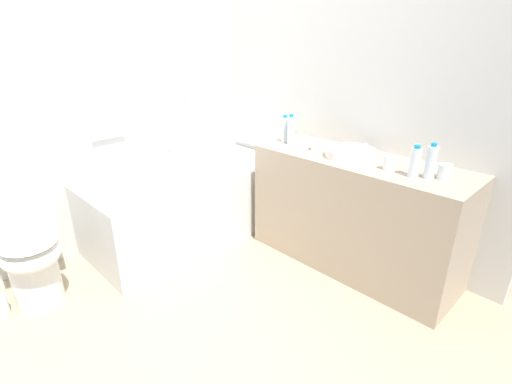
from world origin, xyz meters
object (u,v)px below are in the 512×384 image
bathtub (190,202)px  water_bottle_3 (431,162)px  water_bottle_2 (285,130)px  drinking_glass_2 (444,172)px  drinking_glass_0 (388,163)px  toilet (30,256)px  water_bottle_0 (415,162)px  sink_faucet (365,148)px  water_bottle_1 (291,130)px  sink_basin (350,153)px  drinking_glass_1 (316,145)px

bathtub → water_bottle_3: (0.56, -1.70, 0.62)m
water_bottle_2 → drinking_glass_2: bearing=-88.3°
water_bottle_3 → drinking_glass_0: water_bottle_3 is taller
toilet → drinking_glass_2: drinking_glass_2 is taller
bathtub → water_bottle_0: bearing=-72.5°
water_bottle_3 → sink_faucet: bearing=67.2°
water_bottle_2 → bathtub: bearing=136.4°
water_bottle_1 → drinking_glass_0: bearing=-92.4°
drinking_glass_0 → drinking_glass_2: drinking_glass_0 is taller
water_bottle_3 → drinking_glass_2: water_bottle_3 is taller
water_bottle_1 → water_bottle_3: size_ratio=1.08×
toilet → sink_basin: sink_basin is taller
drinking_glass_1 → drinking_glass_2: drinking_glass_2 is taller
drinking_glass_1 → drinking_glass_2: (0.06, -0.90, 0.00)m
water_bottle_0 → water_bottle_3: 0.09m
sink_basin → water_bottle_2: (-0.02, 0.59, 0.07)m
toilet → drinking_glass_2: 2.60m
bathtub → sink_basin: 1.40m
toilet → sink_faucet: (2.04, -1.10, 0.52)m
water_bottle_1 → bathtub: bearing=132.2°
water_bottle_0 → water_bottle_3: (0.04, -0.08, 0.01)m
sink_faucet → drinking_glass_2: drinking_glass_2 is taller
water_bottle_1 → drinking_glass_2: (0.05, -1.15, -0.06)m
sink_basin → water_bottle_1: water_bottle_1 is taller
bathtub → sink_basin: (0.59, -1.14, 0.55)m
water_bottle_3 → water_bottle_2: bearing=89.2°
drinking_glass_0 → drinking_glass_1: size_ratio=1.11×
sink_basin → water_bottle_0: bearing=-99.1°
toilet → drinking_glass_1: drinking_glass_1 is taller
toilet → drinking_glass_0: 2.34m
sink_basin → toilet: bearing=149.0°
toilet → bathtub: bearing=96.5°
toilet → water_bottle_0: water_bottle_0 is taller
bathtub → water_bottle_2: (0.57, -0.55, 0.62)m
water_bottle_2 → drinking_glass_0: 0.92m
toilet → drinking_glass_2: size_ratio=7.48×
water_bottle_2 → water_bottle_0: bearing=-93.1°
drinking_glass_1 → drinking_glass_0: bearing=-92.8°
bathtub → toilet: bearing=-178.5°
drinking_glass_2 → water_bottle_3: bearing=128.0°
bathtub → water_bottle_1: 1.05m
drinking_glass_0 → sink_faucet: bearing=50.0°
water_bottle_1 → water_bottle_2: size_ratio=1.08×
bathtub → water_bottle_3: bathtub is taller
sink_faucet → toilet: bearing=151.5°
drinking_glass_0 → bathtub: bearing=109.8°
water_bottle_3 → drinking_glass_2: size_ratio=2.39×
water_bottle_0 → drinking_glass_1: 0.76m
toilet → sink_faucet: bearing=66.5°
sink_basin → water_bottle_2: bearing=91.9°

